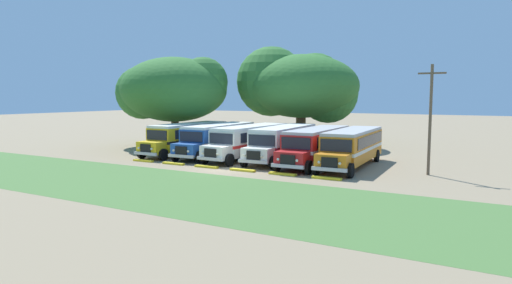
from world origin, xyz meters
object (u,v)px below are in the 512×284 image
(parked_bus_slot_4, at_px, (317,144))
(broad_shade_tree, at_px, (301,86))
(parked_bus_slot_1, at_px, (218,138))
(secondary_tree, at_px, (175,90))
(utility_pole, at_px, (430,117))
(parked_bus_slot_2, at_px, (250,140))
(parked_bus_slot_0, at_px, (188,137))
(parked_bus_slot_3, at_px, (283,141))
(parked_bus_slot_5, at_px, (352,146))

(parked_bus_slot_4, bearing_deg, broad_shade_tree, -152.69)
(broad_shade_tree, bearing_deg, parked_bus_slot_1, -103.30)
(secondary_tree, bearing_deg, utility_pole, -11.27)
(parked_bus_slot_2, distance_m, parked_bus_slot_4, 6.36)
(parked_bus_slot_0, relative_size, parked_bus_slot_2, 1.00)
(parked_bus_slot_2, relative_size, broad_shade_tree, 0.82)
(parked_bus_slot_3, height_order, secondary_tree, secondary_tree)
(parked_bus_slot_3, bearing_deg, parked_bus_slot_4, 74.39)
(parked_bus_slot_4, distance_m, parked_bus_slot_5, 2.86)
(parked_bus_slot_2, bearing_deg, utility_pole, 86.72)
(parked_bus_slot_5, relative_size, broad_shade_tree, 0.82)
(parked_bus_slot_2, height_order, broad_shade_tree, broad_shade_tree)
(parked_bus_slot_0, distance_m, parked_bus_slot_4, 13.09)
(parked_bus_slot_3, relative_size, parked_bus_slot_5, 1.00)
(parked_bus_slot_0, bearing_deg, parked_bus_slot_5, 89.14)
(parked_bus_slot_1, bearing_deg, parked_bus_slot_0, -89.67)
(parked_bus_slot_1, relative_size, parked_bus_slot_5, 1.00)
(parked_bus_slot_1, bearing_deg, utility_pole, 82.35)
(parked_bus_slot_4, xyz_separation_m, parked_bus_slot_5, (2.86, 0.14, 0.00))
(parked_bus_slot_4, bearing_deg, secondary_tree, -105.28)
(parked_bus_slot_1, xyz_separation_m, parked_bus_slot_2, (3.42, -0.12, 0.00))
(parked_bus_slot_5, bearing_deg, parked_bus_slot_1, -93.98)
(parked_bus_slot_1, relative_size, secondary_tree, 0.92)
(parked_bus_slot_5, bearing_deg, parked_bus_slot_4, -89.87)
(parked_bus_slot_5, height_order, broad_shade_tree, broad_shade_tree)
(parked_bus_slot_4, xyz_separation_m, broad_shade_tree, (-6.92, 12.48, 4.93))
(secondary_tree, bearing_deg, broad_shade_tree, 36.47)
(parked_bus_slot_1, xyz_separation_m, parked_bus_slot_4, (9.77, -0.44, 0.00))
(parked_bus_slot_4, xyz_separation_m, utility_pole, (8.56, -0.95, 2.43))
(parked_bus_slot_2, bearing_deg, broad_shade_tree, -175.73)
(parked_bus_slot_2, bearing_deg, secondary_tree, -107.50)
(parked_bus_slot_4, height_order, utility_pole, utility_pole)
(parked_bus_slot_1, height_order, parked_bus_slot_5, same)
(parked_bus_slot_2, bearing_deg, parked_bus_slot_3, 98.76)
(parked_bus_slot_4, bearing_deg, utility_pole, 81.96)
(parked_bus_slot_2, xyz_separation_m, secondary_tree, (-11.59, 4.01, 4.46))
(parked_bus_slot_0, xyz_separation_m, parked_bus_slot_1, (3.31, 0.21, 0.00))
(parked_bus_slot_5, distance_m, utility_pole, 6.29)
(broad_shade_tree, distance_m, secondary_tree, 13.71)
(parked_bus_slot_3, bearing_deg, parked_bus_slot_1, -91.16)
(secondary_tree, bearing_deg, parked_bus_slot_2, -19.08)
(parked_bus_slot_2, height_order, secondary_tree, secondary_tree)
(parked_bus_slot_0, height_order, parked_bus_slot_4, same)
(parked_bus_slot_4, distance_m, broad_shade_tree, 15.10)
(parked_bus_slot_0, xyz_separation_m, broad_shade_tree, (6.16, 12.25, 4.93))
(parked_bus_slot_1, relative_size, utility_pole, 1.45)
(parked_bus_slot_4, xyz_separation_m, secondary_tree, (-17.95, 4.33, 4.46))
(parked_bus_slot_5, bearing_deg, parked_bus_slot_3, -97.89)
(broad_shade_tree, bearing_deg, parked_bus_slot_3, -72.86)
(parked_bus_slot_0, bearing_deg, parked_bus_slot_1, 93.12)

